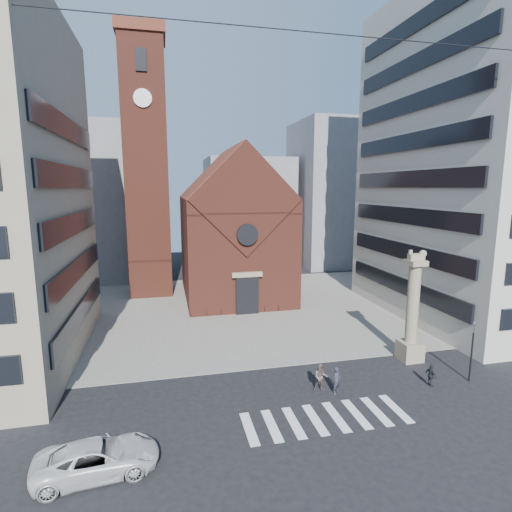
% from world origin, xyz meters
% --- Properties ---
extents(ground, '(120.00, 120.00, 0.00)m').
position_xyz_m(ground, '(0.00, 0.00, 0.00)').
color(ground, black).
rests_on(ground, ground).
extents(piazza, '(46.00, 30.00, 0.05)m').
position_xyz_m(piazza, '(0.00, 19.00, 0.03)').
color(piazza, gray).
rests_on(piazza, ground).
extents(zebra_crossing, '(10.20, 3.20, 0.01)m').
position_xyz_m(zebra_crossing, '(0.55, -3.00, 0.01)').
color(zebra_crossing, white).
rests_on(zebra_crossing, ground).
extents(church, '(12.00, 16.65, 18.00)m').
position_xyz_m(church, '(0.00, 25.04, 7.98)').
color(church, maroon).
rests_on(church, ground).
extents(campanile, '(5.50, 5.50, 31.20)m').
position_xyz_m(campanile, '(-10.00, 28.00, 15.74)').
color(campanile, maroon).
rests_on(campanile, ground).
extents(building_right, '(18.00, 22.00, 32.00)m').
position_xyz_m(building_right, '(24.00, 12.00, 16.00)').
color(building_right, '#BCB7AA').
rests_on(building_right, ground).
extents(bg_block_left, '(16.00, 14.00, 22.00)m').
position_xyz_m(bg_block_left, '(-20.00, 40.00, 11.00)').
color(bg_block_left, gray).
rests_on(bg_block_left, ground).
extents(bg_block_mid, '(14.00, 12.00, 18.00)m').
position_xyz_m(bg_block_mid, '(6.00, 45.00, 9.00)').
color(bg_block_mid, gray).
rests_on(bg_block_mid, ground).
extents(bg_block_right, '(16.00, 14.00, 24.00)m').
position_xyz_m(bg_block_right, '(22.00, 42.00, 12.00)').
color(bg_block_right, gray).
rests_on(bg_block_right, ground).
extents(lion_column, '(1.63, 1.60, 8.68)m').
position_xyz_m(lion_column, '(10.01, 3.00, 3.46)').
color(lion_column, gray).
rests_on(lion_column, ground).
extents(traffic_light, '(0.13, 0.16, 4.30)m').
position_xyz_m(traffic_light, '(12.00, -1.00, 2.29)').
color(traffic_light, black).
rests_on(traffic_light, ground).
extents(white_car, '(5.85, 3.19, 1.55)m').
position_xyz_m(white_car, '(-11.63, -4.83, 0.78)').
color(white_car, silver).
rests_on(white_car, ground).
extents(pedestrian_0, '(0.78, 0.72, 1.79)m').
position_xyz_m(pedestrian_0, '(2.35, -0.47, 0.90)').
color(pedestrian_0, '#2A2838').
rests_on(pedestrian_0, ground).
extents(pedestrian_1, '(1.06, 0.90, 1.91)m').
position_xyz_m(pedestrian_1, '(1.44, 0.06, 0.95)').
color(pedestrian_1, '#5B4C49').
rests_on(pedestrian_1, ground).
extents(pedestrian_2, '(0.48, 0.94, 1.54)m').
position_xyz_m(pedestrian_2, '(8.93, -1.02, 0.77)').
color(pedestrian_2, '#212328').
rests_on(pedestrian_2, ground).
extents(scooter_0, '(1.16, 2.01, 1.00)m').
position_xyz_m(scooter_0, '(-5.60, 17.73, 0.55)').
color(scooter_0, black).
rests_on(scooter_0, piazza).
extents(scooter_1, '(1.01, 1.92, 1.11)m').
position_xyz_m(scooter_1, '(-4.04, 17.73, 0.60)').
color(scooter_1, black).
rests_on(scooter_1, piazza).
extents(scooter_2, '(1.16, 2.01, 1.00)m').
position_xyz_m(scooter_2, '(-2.49, 17.73, 0.55)').
color(scooter_2, black).
rests_on(scooter_2, piazza).
extents(scooter_3, '(1.01, 1.92, 1.11)m').
position_xyz_m(scooter_3, '(-0.94, 17.73, 0.60)').
color(scooter_3, black).
rests_on(scooter_3, piazza).
extents(scooter_4, '(1.16, 2.01, 1.00)m').
position_xyz_m(scooter_4, '(0.62, 17.73, 0.55)').
color(scooter_4, black).
rests_on(scooter_4, piazza).
extents(scooter_5, '(1.01, 1.92, 1.11)m').
position_xyz_m(scooter_5, '(2.17, 17.73, 0.60)').
color(scooter_5, black).
rests_on(scooter_5, piazza).
extents(scooter_6, '(1.16, 2.01, 1.00)m').
position_xyz_m(scooter_6, '(3.72, 17.73, 0.55)').
color(scooter_6, black).
rests_on(scooter_6, piazza).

